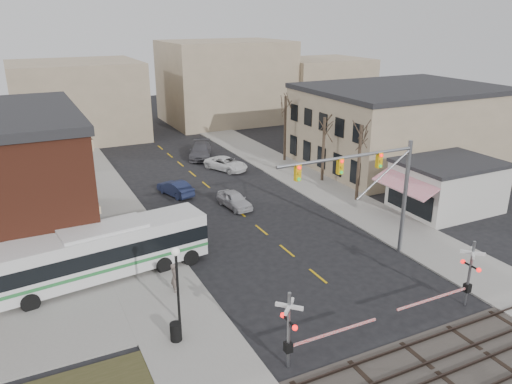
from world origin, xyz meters
TOP-DOWN VIEW (x-y plane):
  - ground at (0.00, 0.00)m, footprint 160.00×160.00m
  - sidewalk_west at (-9.50, 20.00)m, footprint 5.00×60.00m
  - sidewalk_east at (9.50, 20.00)m, footprint 5.00×60.00m
  - ballast_strip at (0.00, -8.00)m, footprint 160.00×5.00m
  - rail_tracks at (0.00, -8.00)m, footprint 160.00×3.91m
  - tan_building at (22.00, 20.00)m, footprint 20.30×15.30m
  - awning_shop at (15.97, 7.00)m, footprint 9.74×6.20m
  - tree_east_a at (10.50, 12.00)m, footprint 0.28×0.28m
  - tree_east_b at (10.80, 18.00)m, footprint 0.28×0.28m
  - tree_east_c at (11.00, 26.00)m, footprint 0.28×0.28m
  - transit_bus at (-12.01, 7.76)m, footprint 13.13×4.42m
  - traffic_signal_mast at (4.26, 2.43)m, footprint 10.06×0.30m
  - rr_crossing_west at (-5.57, -4.66)m, footprint 5.60×1.36m
  - rr_crossing_east at (5.34, -4.50)m, footprint 5.60×1.36m
  - street_lamp at (-9.50, 0.95)m, footprint 0.44×0.44m
  - trash_bin at (-10.16, -0.53)m, footprint 0.60×0.60m
  - car_a at (0.09, 15.33)m, footprint 2.07×4.25m
  - car_b at (-3.54, 20.53)m, footprint 2.59×4.45m
  - car_c at (3.72, 25.73)m, footprint 4.13×5.43m
  - car_d at (2.95, 31.50)m, footprint 4.47×6.18m
  - pedestrian_near at (-8.76, 4.09)m, footprint 0.49×0.70m
  - pedestrian_far at (-9.72, 8.36)m, footprint 1.07×1.15m

SIDE VIEW (x-z plane):
  - ground at x=0.00m, z-range 0.00..0.00m
  - ballast_strip at x=0.00m, z-range 0.00..0.06m
  - sidewalk_west at x=-9.50m, z-range 0.00..0.12m
  - sidewalk_east at x=9.50m, z-range 0.00..0.12m
  - rail_tracks at x=0.00m, z-range 0.05..0.19m
  - trash_bin at x=-10.16m, z-range 0.12..1.09m
  - car_c at x=3.72m, z-range 0.00..1.37m
  - car_b at x=-3.54m, z-range 0.00..1.39m
  - car_a at x=0.09m, z-range 0.00..1.40m
  - car_d at x=2.95m, z-range 0.00..1.66m
  - pedestrian_near at x=-8.76m, z-range 0.12..1.94m
  - pedestrian_far at x=-9.72m, z-range 0.12..2.01m
  - transit_bus at x=-12.01m, z-range 0.21..3.53m
  - rr_crossing_west at x=-5.57m, z-range -0.03..3.97m
  - rr_crossing_east at x=5.34m, z-range -0.03..3.97m
  - awning_shop at x=15.97m, z-range 0.01..4.31m
  - street_lamp at x=-9.50m, z-range 1.06..5.45m
  - tree_east_b at x=10.80m, z-range 0.12..6.42m
  - tree_east_a at x=10.50m, z-range 0.12..6.87m
  - tree_east_c at x=11.00m, z-range 0.12..7.32m
  - tan_building at x=22.00m, z-range 0.01..8.51m
  - traffic_signal_mast at x=4.26m, z-range 1.74..9.74m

